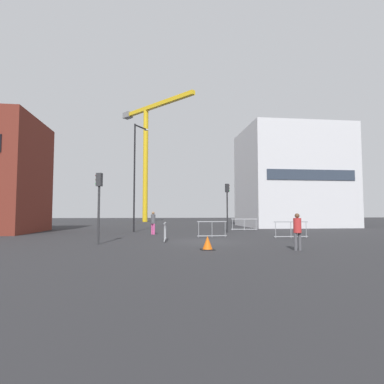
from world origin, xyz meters
The scene contains 13 objects.
ground centered at (0.00, 0.00, 0.00)m, with size 160.00×160.00×0.00m, color #28282B.
office_block centered at (13.36, 17.81, 5.77)m, with size 11.53×9.73×11.55m.
construction_crane centered at (-4.36, 38.55, 14.31)m, with size 12.65×14.54×21.14m.
streetlamp_tall centered at (-4.57, 9.50, 5.41)m, with size 1.23×1.61×9.39m.
traffic_light_island centered at (-5.83, -1.01, 2.53)m, with size 0.39×0.32×3.74m.
traffic_light_median centered at (3.11, 7.70, 2.72)m, with size 0.39×0.28×4.06m.
pedestrian_walking centered at (3.34, -4.77, 0.94)m, with size 0.34×0.34×1.62m.
pedestrian_waiting centered at (-3.02, 6.08, 1.01)m, with size 0.34×0.34×1.73m.
safety_barrier_rear centered at (5.43, 10.72, 0.56)m, with size 2.42×0.39×1.08m.
safety_barrier_left_run centered at (5.92, 1.66, 0.56)m, with size 2.24×0.22×1.08m.
safety_barrier_mid_span centered at (-2.30, 0.34, 0.56)m, with size 0.21×2.15×1.08m.
safety_barrier_right_run centered at (0.93, 2.91, 0.56)m, with size 2.03×0.19×1.08m.
traffic_cone_striped centered at (-0.54, -4.04, 0.29)m, with size 0.61×0.61×0.62m.
Camera 1 is at (-2.88, -17.98, 1.66)m, focal length 29.38 mm.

